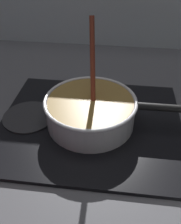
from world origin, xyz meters
TOP-DOWN VIEW (x-y plane):
  - ground at (0.00, 0.00)m, footprint 2.40×1.60m
  - hob_plate at (0.13, 0.15)m, footprint 0.56×0.48m
  - burner_ring at (0.13, 0.15)m, footprint 0.16×0.16m
  - spare_burner at (-0.06, 0.15)m, footprint 0.16×0.16m
  - cooking_pan at (0.14, 0.15)m, footprint 0.41×0.28m

SIDE VIEW (x-z plane):
  - ground at x=0.00m, z-range -0.04..0.00m
  - hob_plate at x=0.13m, z-range 0.00..0.01m
  - spare_burner at x=-0.06m, z-range 0.01..0.02m
  - burner_ring at x=0.13m, z-range 0.01..0.02m
  - cooking_pan at x=0.14m, z-range -0.09..0.21m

